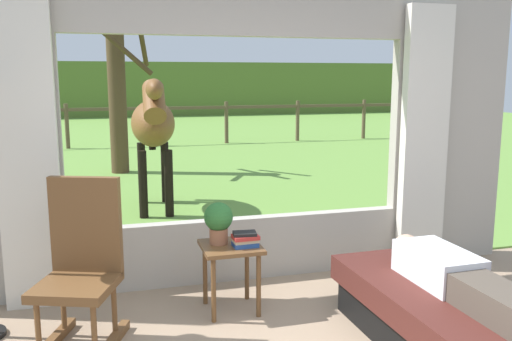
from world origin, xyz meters
name	(u,v)px	position (x,y,z in m)	size (l,w,h in m)	color
back_wall_with_window	(241,139)	(0.00, 2.26, 1.25)	(5.20, 0.12, 2.55)	#ADA599
curtain_panel_left	(27,154)	(-1.69, 2.12, 1.20)	(0.44, 0.10, 2.40)	silver
curtain_panel_right	(424,140)	(1.69, 2.12, 1.20)	(0.44, 0.10, 2.40)	silver
outdoor_pasture_lawn	(146,140)	(0.00, 13.16, 0.01)	(36.00, 21.68, 0.02)	olive
distant_hill_ridge	(128,89)	(0.00, 23.00, 1.20)	(36.00, 2.00, 2.40)	#556E2E
recliner_sofa	(449,319)	(0.98, 0.64, 0.22)	(0.93, 1.72, 0.42)	black
reclining_person	(456,277)	(0.98, 0.59, 0.52)	(0.35, 1.43, 0.22)	silver
rocking_chair	(81,265)	(-1.31, 1.39, 0.55)	(0.67, 0.80, 1.12)	brown
side_table	(231,257)	(-0.25, 1.63, 0.43)	(0.44, 0.44, 0.52)	brown
potted_plant	(218,220)	(-0.33, 1.69, 0.70)	(0.22, 0.22, 0.32)	#9E6042
book_stack	(245,239)	(-0.15, 1.56, 0.58)	(0.20, 0.14, 0.11)	#23478C
horse	(153,125)	(-0.51, 4.87, 1.16)	(0.63, 1.82, 1.73)	brown
pasture_tree	(118,81)	(-0.84, 7.96, 1.69)	(1.05, 1.04, 3.47)	#4C3823
pasture_fence_line	(150,117)	(0.00, 11.78, 0.74)	(16.10, 0.10, 1.10)	brown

